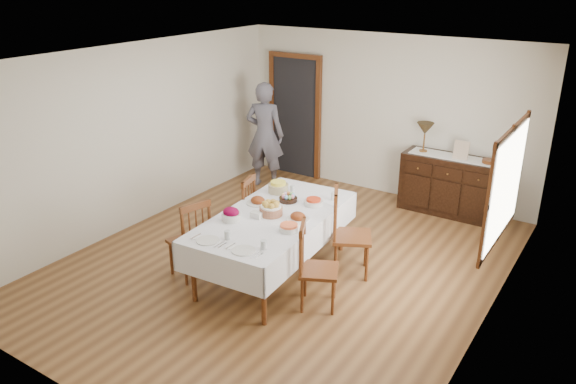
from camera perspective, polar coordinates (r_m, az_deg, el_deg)
The scene contains 26 objects.
ground at distance 7.27m, azimuth -0.43°, elevation -7.22°, with size 6.00×6.00×0.00m, color brown.
room_shell at distance 7.04m, azimuth 0.44°, elevation 6.29°, with size 5.02×6.02×2.65m.
dining_table at distance 6.73m, azimuth -1.49°, elevation -3.05°, with size 1.31×2.37×0.79m.
chair_left_near at distance 6.83m, azimuth -9.79°, elevation -4.69°, with size 0.53×0.53×1.02m.
chair_left_far at distance 7.47m, azimuth -4.93°, elevation -2.06°, with size 0.51×0.51×1.02m.
chair_right_near at distance 6.19m, azimuth 2.69°, elevation -7.46°, with size 0.55×0.55×0.99m.
chair_right_far at distance 6.84m, azimuth 6.04°, elevation -4.03°, with size 0.62×0.62×1.11m.
sideboard at distance 8.87m, azimuth 16.28°, elevation 0.65°, with size 1.51×0.55×0.91m.
person at distance 9.52m, azimuth -2.37°, elevation 6.16°, with size 0.60×0.38×1.92m, color #555461.
bread_basket at distance 6.66m, azimuth -1.74°, elevation -1.71°, with size 0.28×0.28×0.18m.
egg_basket at distance 7.06m, azimuth 0.02°, elevation -0.63°, with size 0.23×0.23×0.11m.
ham_platter_a at distance 7.01m, azimuth -3.09°, elevation -0.93°, with size 0.29×0.29×0.11m.
ham_platter_b at distance 6.55m, azimuth 1.02°, elevation -2.58°, with size 0.28×0.28×0.11m.
beet_bowl at distance 6.55m, azimuth -5.80°, elevation -2.29°, with size 0.22×0.22×0.16m.
carrot_bowl at distance 6.96m, azimuth 2.61°, elevation -1.02°, with size 0.24×0.24×0.08m.
pineapple_bowl at distance 7.33m, azimuth -0.99°, elevation 0.48°, with size 0.27×0.27×0.15m.
casserole_dish at distance 6.27m, azimuth 0.09°, elevation -3.64°, with size 0.22×0.22×0.08m.
butter_dish at distance 6.61m, azimuth -3.21°, elevation -2.33°, with size 0.15×0.10×0.07m.
setting_left at distance 6.12m, azimuth -7.52°, elevation -4.70°, with size 0.43×0.31×0.10m.
setting_right at distance 5.88m, azimuth -3.89°, elevation -5.73°, with size 0.43×0.31×0.10m.
glass_far_a at distance 7.30m, azimuth 0.46°, elevation 0.25°, with size 0.06×0.06×0.11m.
glass_far_b at distance 7.11m, azimuth 4.65°, elevation -0.43°, with size 0.06×0.06×0.11m.
runner at distance 8.72m, azimuth 16.49°, elevation 3.44°, with size 1.30×0.35×0.01m.
table_lamp at distance 8.76m, azimuth 13.76°, elevation 6.19°, with size 0.26×0.26×0.46m.
picture_frame at distance 8.61m, azimuth 17.18°, elevation 4.07°, with size 0.22×0.08×0.28m.
deco_bowl at distance 8.59m, azimuth 19.76°, elevation 2.93°, with size 0.20×0.20×0.06m.
Camera 1 is at (3.50, -5.30, 3.53)m, focal length 35.00 mm.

